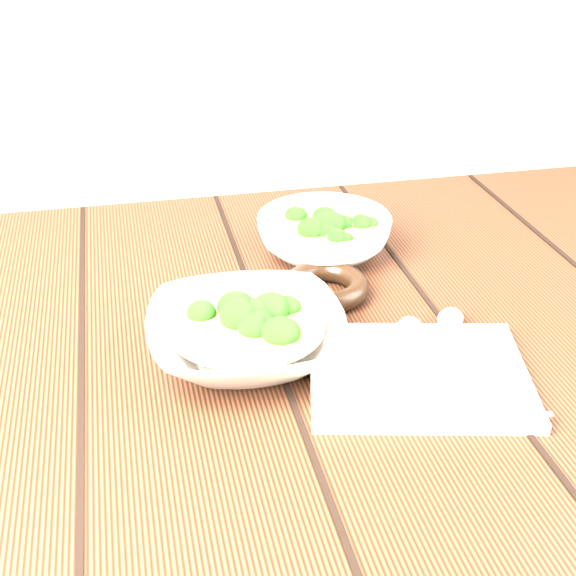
{
  "coord_description": "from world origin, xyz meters",
  "views": [
    {
      "loc": [
        -0.16,
        -0.75,
        1.22
      ],
      "look_at": [
        0.01,
        -0.0,
        0.8
      ],
      "focal_mm": 50.0,
      "sensor_mm": 36.0,
      "label": 1
    }
  ],
  "objects": [
    {
      "name": "soup_bowl_front",
      "position": [
        -0.05,
        -0.05,
        0.78
      ],
      "size": [
        0.22,
        0.22,
        0.06
      ],
      "color": "silver",
      "rests_on": "table"
    },
    {
      "name": "trivet",
      "position": [
        0.06,
        0.06,
        0.76
      ],
      "size": [
        0.14,
        0.14,
        0.03
      ],
      "primitive_type": "torus",
      "rotation": [
        0.0,
        0.0,
        -0.4
      ],
      "color": "black",
      "rests_on": "table"
    },
    {
      "name": "spoon_right",
      "position": [
        0.16,
        -0.08,
        0.76
      ],
      "size": [
        0.11,
        0.16,
        0.01
      ],
      "color": "#9D968A",
      "rests_on": "napkin"
    },
    {
      "name": "soup_bowl_back",
      "position": [
        0.09,
        0.16,
        0.78
      ],
      "size": [
        0.23,
        0.23,
        0.06
      ],
      "color": "silver",
      "rests_on": "table"
    },
    {
      "name": "napkin",
      "position": [
        0.11,
        -0.13,
        0.76
      ],
      "size": [
        0.25,
        0.22,
        0.01
      ],
      "primitive_type": "cube",
      "rotation": [
        0.0,
        0.0,
        -0.23
      ],
      "color": "beige",
      "rests_on": "table"
    },
    {
      "name": "spoon_left",
      "position": [
        0.11,
        -0.09,
        0.76
      ],
      "size": [
        0.08,
        0.17,
        0.01
      ],
      "color": "#9D968A",
      "rests_on": "napkin"
    },
    {
      "name": "table",
      "position": [
        0.0,
        0.0,
        0.63
      ],
      "size": [
        1.2,
        0.8,
        0.75
      ],
      "color": "#3B1C11",
      "rests_on": "ground"
    }
  ]
}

